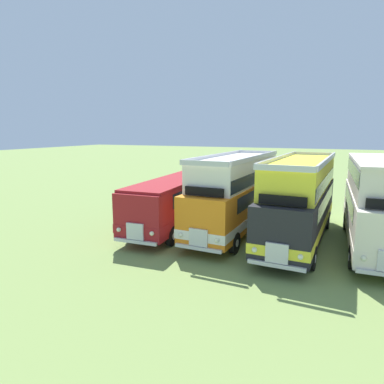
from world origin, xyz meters
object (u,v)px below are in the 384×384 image
Objects in this scene: bus_third_in_row at (300,198)px; bus_fourth_in_row at (377,200)px; bus_first_in_row at (179,197)px; bus_second_in_row at (236,192)px.

bus_fourth_in_row is at bearing 7.30° from bus_third_in_row.
bus_third_in_row is 3.64m from bus_fourth_in_row.
bus_fourth_in_row is (10.84, 0.04, 0.71)m from bus_first_in_row.
bus_second_in_row is at bearing -179.88° from bus_fourth_in_row.
bus_first_in_row is 1.11× the size of bus_fourth_in_row.
bus_second_in_row is 7.22m from bus_fourth_in_row.
bus_first_in_row is 3.67m from bus_second_in_row.
bus_second_in_row is 0.97× the size of bus_third_in_row.
bus_first_in_row is 10.86m from bus_fourth_in_row.
bus_third_in_row reaches higher than bus_fourth_in_row.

